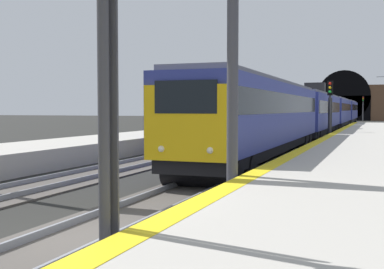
% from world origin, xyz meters
% --- Properties ---
extents(ground_plane, '(320.00, 320.00, 0.00)m').
position_xyz_m(ground_plane, '(0.00, 0.00, 0.00)').
color(ground_plane, black).
extents(platform_right, '(112.00, 4.45, 0.91)m').
position_xyz_m(platform_right, '(0.00, -4.43, 0.46)').
color(platform_right, '#ADA89E').
rests_on(platform_right, ground_plane).
extents(platform_right_edge_strip, '(112.00, 0.50, 0.01)m').
position_xyz_m(platform_right_edge_strip, '(0.00, -2.45, 0.92)').
color(platform_right_edge_strip, yellow).
rests_on(platform_right_edge_strip, platform_right).
extents(track_main_line, '(160.00, 2.70, 0.21)m').
position_xyz_m(track_main_line, '(0.00, 0.00, 0.04)').
color(track_main_line, '#4C4742').
rests_on(track_main_line, ground_plane).
extents(train_main_approaching, '(81.38, 2.93, 4.81)m').
position_xyz_m(train_main_approaching, '(46.05, -0.00, 2.26)').
color(train_main_approaching, navy).
rests_on(train_main_approaching, ground_plane).
extents(train_adjacent_platform, '(38.62, 2.96, 3.81)m').
position_xyz_m(train_adjacent_platform, '(36.14, 4.89, 2.19)').
color(train_adjacent_platform, navy).
rests_on(train_adjacent_platform, ground_plane).
extents(railway_signal_near, '(0.39, 0.38, 5.77)m').
position_xyz_m(railway_signal_near, '(-2.14, -1.90, 3.46)').
color(railway_signal_near, '#38383D').
rests_on(railway_signal_near, ground_plane).
extents(railway_signal_mid, '(0.39, 0.38, 4.59)m').
position_xyz_m(railway_signal_mid, '(29.18, -1.90, 2.81)').
color(railway_signal_mid, '#38383D').
rests_on(railway_signal_mid, ground_plane).
extents(railway_signal_far, '(0.39, 0.38, 5.12)m').
position_xyz_m(railway_signal_far, '(97.86, -1.90, 3.10)').
color(railway_signal_far, '#38383D').
rests_on(railway_signal_far, ground_plane).
extents(overhead_signal_gantry, '(0.70, 9.17, 7.18)m').
position_xyz_m(overhead_signal_gantry, '(3.68, 2.44, 5.46)').
color(overhead_signal_gantry, '#3F3F47').
rests_on(overhead_signal_gantry, ground_plane).
extents(tunnel_portal, '(2.31, 20.19, 11.31)m').
position_xyz_m(tunnel_portal, '(107.50, 2.44, 3.97)').
color(tunnel_portal, brown).
rests_on(tunnel_portal, ground_plane).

